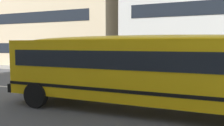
% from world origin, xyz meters
% --- Properties ---
extents(ground_plane, '(400.00, 400.00, 0.00)m').
position_xyz_m(ground_plane, '(0.00, 0.00, 0.00)').
color(ground_plane, '#4C4C4F').
extents(sidewalk_far, '(120.00, 3.00, 0.01)m').
position_xyz_m(sidewalk_far, '(0.00, 8.17, 0.01)').
color(sidewalk_far, gray).
rests_on(sidewalk_far, ground_plane).
extents(lane_centreline, '(110.00, 0.16, 0.01)m').
position_xyz_m(lane_centreline, '(0.00, 0.00, 0.00)').
color(lane_centreline, silver).
rests_on(lane_centreline, ground_plane).
extents(school_bus, '(11.92, 2.82, 2.66)m').
position_xyz_m(school_bus, '(3.22, -1.44, 1.58)').
color(school_bus, yellow).
rests_on(school_bus, ground_plane).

